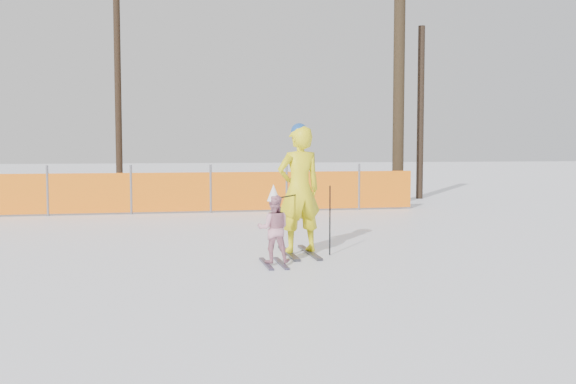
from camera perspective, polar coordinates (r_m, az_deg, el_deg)
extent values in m
plane|color=white|center=(9.58, 0.59, -6.18)|extent=(120.00, 120.00, 0.00)
cube|color=black|center=(10.19, 0.05, -5.45)|extent=(0.09, 1.37, 0.04)
cube|color=black|center=(10.26, 1.92, -5.39)|extent=(0.09, 1.37, 0.04)
imported|color=yellow|center=(10.11, 1.00, 0.24)|extent=(0.81, 0.61, 1.98)
sphere|color=#1A4793|center=(10.09, 1.00, 5.41)|extent=(0.26, 0.26, 0.26)
cube|color=black|center=(9.31, -1.95, -6.39)|extent=(0.09, 0.92, 0.03)
cube|color=black|center=(9.34, -0.61, -6.35)|extent=(0.09, 0.92, 0.03)
imported|color=pink|center=(9.25, -1.29, -3.29)|extent=(0.53, 0.44, 0.98)
cone|color=white|center=(9.20, -1.29, -0.06)|extent=(0.19, 0.19, 0.24)
cylinder|color=black|center=(10.07, 3.74, -2.54)|extent=(0.02, 0.02, 1.10)
cylinder|color=black|center=(9.66, -0.09, -0.40)|extent=(0.44, 0.63, 0.02)
cylinder|color=#595960|center=(16.83, -20.59, 0.10)|extent=(0.06, 0.06, 1.25)
cylinder|color=#595960|center=(16.63, -13.77, 0.20)|extent=(0.06, 0.06, 1.25)
cylinder|color=#595960|center=(16.67, -6.89, 0.29)|extent=(0.06, 0.06, 1.25)
cylinder|color=#595960|center=(16.94, -0.13, 0.38)|extent=(0.06, 0.06, 1.25)
cylinder|color=#595960|center=(17.44, 6.33, 0.46)|extent=(0.06, 0.06, 1.25)
cube|color=orange|center=(16.65, -14.66, -0.07)|extent=(15.48, 0.03, 1.00)
cylinder|color=#2E2214|center=(19.65, 9.82, 9.14)|extent=(0.34, 0.34, 6.95)
cylinder|color=black|center=(21.58, 11.69, 6.89)|extent=(0.22, 0.22, 5.63)
cylinder|color=black|center=(20.58, -14.86, 7.75)|extent=(0.20, 0.20, 6.18)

